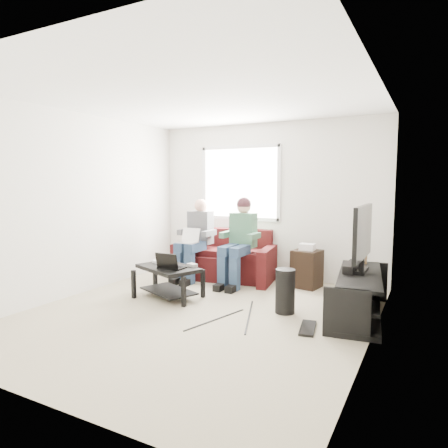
{
  "coord_description": "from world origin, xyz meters",
  "views": [
    {
      "loc": [
        2.51,
        -4.08,
        1.61
      ],
      "look_at": [
        0.05,
        0.6,
        1.06
      ],
      "focal_mm": 32.0,
      "sensor_mm": 36.0,
      "label": 1
    }
  ],
  "objects_px": {
    "tv_stand": "(359,297)",
    "tv": "(363,234)",
    "coffee_table": "(168,275)",
    "sofa": "(225,260)",
    "end_table": "(307,268)",
    "subwoofer": "(285,291)"
  },
  "relations": [
    {
      "from": "subwoofer",
      "to": "tv",
      "type": "bearing_deg",
      "value": 24.64
    },
    {
      "from": "subwoofer",
      "to": "end_table",
      "type": "distance_m",
      "value": 1.33
    },
    {
      "from": "coffee_table",
      "to": "tv_stand",
      "type": "relative_size",
      "value": 0.62
    },
    {
      "from": "sofa",
      "to": "tv",
      "type": "height_order",
      "value": "tv"
    },
    {
      "from": "sofa",
      "to": "end_table",
      "type": "relative_size",
      "value": 2.73
    },
    {
      "from": "tv_stand",
      "to": "tv",
      "type": "distance_m",
      "value": 0.76
    },
    {
      "from": "end_table",
      "to": "tv",
      "type": "bearing_deg",
      "value": -45.09
    },
    {
      "from": "sofa",
      "to": "coffee_table",
      "type": "xyz_separation_m",
      "value": [
        -0.15,
        -1.42,
        0.02
      ]
    },
    {
      "from": "coffee_table",
      "to": "tv",
      "type": "bearing_deg",
      "value": 11.8
    },
    {
      "from": "sofa",
      "to": "end_table",
      "type": "distance_m",
      "value": 1.4
    },
    {
      "from": "tv_stand",
      "to": "tv",
      "type": "xyz_separation_m",
      "value": [
        -0.0,
        0.1,
        0.75
      ]
    },
    {
      "from": "sofa",
      "to": "subwoofer",
      "type": "relative_size",
      "value": 3.37
    },
    {
      "from": "sofa",
      "to": "coffee_table",
      "type": "bearing_deg",
      "value": -96.04
    },
    {
      "from": "sofa",
      "to": "tv",
      "type": "distance_m",
      "value": 2.6
    },
    {
      "from": "tv",
      "to": "tv_stand",
      "type": "bearing_deg",
      "value": -88.53
    },
    {
      "from": "coffee_table",
      "to": "end_table",
      "type": "distance_m",
      "value": 2.13
    },
    {
      "from": "coffee_table",
      "to": "tv_stand",
      "type": "distance_m",
      "value": 2.53
    },
    {
      "from": "sofa",
      "to": "subwoofer",
      "type": "xyz_separation_m",
      "value": [
        1.51,
        -1.28,
        -0.03
      ]
    },
    {
      "from": "tv",
      "to": "end_table",
      "type": "bearing_deg",
      "value": 134.91
    },
    {
      "from": "end_table",
      "to": "sofa",
      "type": "bearing_deg",
      "value": -178.37
    },
    {
      "from": "sofa",
      "to": "tv_stand",
      "type": "distance_m",
      "value": 2.55
    },
    {
      "from": "sofa",
      "to": "subwoofer",
      "type": "bearing_deg",
      "value": -40.39
    }
  ]
}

